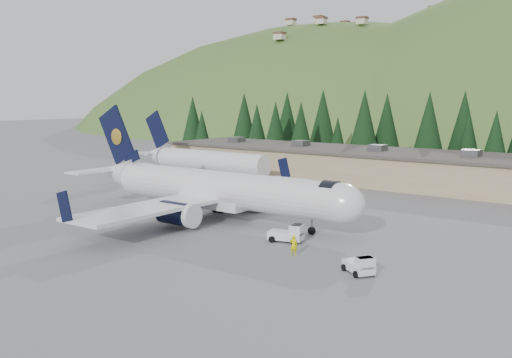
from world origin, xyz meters
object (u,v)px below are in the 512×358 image
object	(u,v)px
second_airliner	(199,160)
ramp_worker	(294,245)
baggage_tug_b	(360,266)
airliner	(215,189)
baggage_tug_a	(289,234)
terminal_building	(350,164)

from	to	relation	value
second_airliner	ramp_worker	world-z (taller)	second_airliner
baggage_tug_b	ramp_worker	xyz separation A→B (m)	(-7.16, 1.32, 0.21)
airliner	baggage_tug_b	bearing A→B (deg)	-21.81
airliner	ramp_worker	size ratio (longest dim) A/B	21.34
baggage_tug_a	baggage_tug_b	distance (m)	11.25
airliner	terminal_building	world-z (taller)	airliner
baggage_tug_b	ramp_worker	world-z (taller)	ramp_worker
baggage_tug_b	terminal_building	size ratio (longest dim) A/B	0.05
terminal_building	ramp_worker	distance (m)	49.00
second_airliner	baggage_tug_a	bearing A→B (deg)	-34.98
baggage_tug_a	baggage_tug_b	world-z (taller)	baggage_tug_a
baggage_tug_a	ramp_worker	xyz separation A→B (m)	(2.99, -3.55, 0.12)
airliner	terminal_building	xyz separation A→B (m)	(-3.89, 38.04, -0.77)
baggage_tug_a	baggage_tug_b	xyz separation A→B (m)	(10.14, -4.87, -0.09)
second_airliner	terminal_building	bearing A→B (deg)	38.78
second_airliner	ramp_worker	distance (m)	48.89
airliner	terminal_building	distance (m)	38.24
ramp_worker	baggage_tug_a	bearing A→B (deg)	-66.66
baggage_tug_a	ramp_worker	size ratio (longest dim) A/B	1.99
baggage_tug_a	ramp_worker	distance (m)	4.64
airliner	second_airliner	size ratio (longest dim) A/B	1.39
second_airliner	ramp_worker	size ratio (longest dim) A/B	15.31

